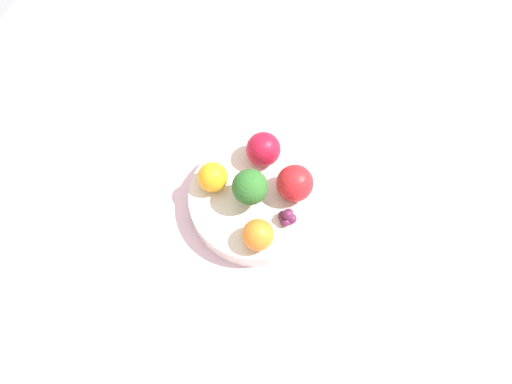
% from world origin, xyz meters
% --- Properties ---
extents(ground_plane, '(6.00, 6.00, 0.00)m').
position_xyz_m(ground_plane, '(0.00, 0.00, 0.00)').
color(ground_plane, gray).
extents(table_surface, '(1.20, 1.20, 0.02)m').
position_xyz_m(table_surface, '(0.00, 0.00, 0.01)').
color(table_surface, silver).
rests_on(table_surface, ground_plane).
extents(bowl, '(0.20, 0.20, 0.03)m').
position_xyz_m(bowl, '(0.00, 0.00, 0.04)').
color(bowl, silver).
rests_on(bowl, table_surface).
extents(broccoli, '(0.05, 0.05, 0.07)m').
position_xyz_m(broccoli, '(-0.01, 0.01, 0.09)').
color(broccoli, '#99C17A').
rests_on(broccoli, bowl).
extents(apple_red, '(0.05, 0.05, 0.05)m').
position_xyz_m(apple_red, '(0.06, 0.01, 0.08)').
color(apple_red, '#B7142D').
rests_on(apple_red, bowl).
extents(apple_green, '(0.05, 0.05, 0.05)m').
position_xyz_m(apple_green, '(0.03, -0.05, 0.08)').
color(apple_green, red).
rests_on(apple_green, bowl).
extents(orange_front, '(0.04, 0.04, 0.04)m').
position_xyz_m(orange_front, '(-0.07, -0.03, 0.08)').
color(orange_front, orange).
rests_on(orange_front, bowl).
extents(orange_back, '(0.04, 0.04, 0.04)m').
position_xyz_m(orange_back, '(-0.01, 0.07, 0.08)').
color(orange_back, orange).
rests_on(orange_back, bowl).
extents(grape_cluster, '(0.03, 0.03, 0.03)m').
position_xyz_m(grape_cluster, '(-0.02, -0.06, 0.06)').
color(grape_cluster, '#5B1E42').
rests_on(grape_cluster, bowl).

